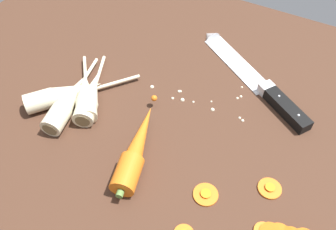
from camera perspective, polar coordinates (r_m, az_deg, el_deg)
ground_plane at (r=69.07cm, az=0.81°, el=-0.77°), size 120.00×90.00×4.00cm
chefs_knife at (r=76.64cm, az=13.21°, el=6.81°), size 31.00×21.64×4.18cm
whole_carrot at (r=60.05cm, az=-5.29°, el=-5.58°), size 8.86×21.83×4.20cm
parsnip_front at (r=70.05cm, az=-13.51°, el=3.26°), size 13.88×15.88×4.00cm
parsnip_mid_left at (r=69.60cm, az=-16.39°, el=2.04°), size 7.32×21.63×4.00cm
parsnip_mid_right at (r=71.32cm, az=-16.82°, el=3.34°), size 16.15×19.87×4.00cm
parsnip_back at (r=69.52cm, az=-12.80°, el=2.99°), size 10.16×18.56×4.00cm
carrot_slice_stray_near at (r=57.61cm, az=6.28°, el=-12.91°), size 4.14×4.14×0.70cm
carrot_slice_stray_far at (r=60.20cm, az=16.54°, el=-11.52°), size 3.92×3.92×0.70cm
mince_crumbs at (r=69.90cm, az=4.73°, el=2.72°), size 20.72×10.46×0.87cm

